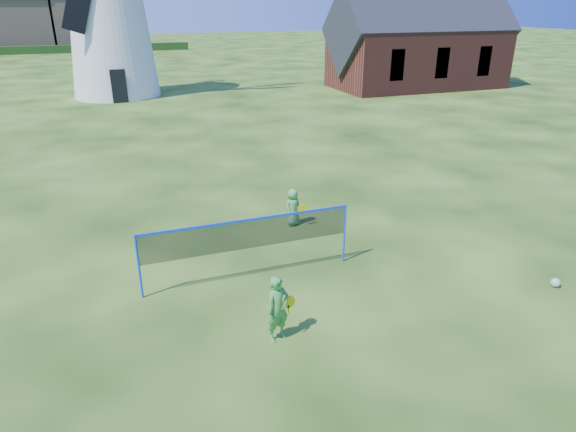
% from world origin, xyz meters
% --- Properties ---
extents(ground, '(220.00, 220.00, 0.00)m').
position_xyz_m(ground, '(0.00, 0.00, 0.00)').
color(ground, black).
rests_on(ground, ground).
extents(windmill, '(14.18, 5.88, 18.44)m').
position_xyz_m(windmill, '(-2.38, 28.54, 6.19)').
color(windmill, white).
rests_on(windmill, ground).
extents(chapel, '(13.45, 6.52, 11.38)m').
position_xyz_m(chapel, '(19.85, 24.82, 3.20)').
color(chapel, maroon).
rests_on(chapel, ground).
extents(badminton_net, '(5.05, 0.05, 1.55)m').
position_xyz_m(badminton_net, '(-0.77, 0.55, 1.14)').
color(badminton_net, blue).
rests_on(badminton_net, ground).
extents(player_girl, '(0.71, 0.47, 1.37)m').
position_xyz_m(player_girl, '(-0.89, -1.91, 0.68)').
color(player_girl, '#3D8E39').
rests_on(player_girl, ground).
extents(player_boy, '(0.68, 0.51, 1.12)m').
position_xyz_m(player_boy, '(1.33, 3.14, 0.56)').
color(player_boy, '#4C9E51').
rests_on(player_boy, ground).
extents(play_ball, '(0.22, 0.22, 0.22)m').
position_xyz_m(play_ball, '(5.81, -2.31, 0.11)').
color(play_ball, green).
rests_on(play_ball, ground).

